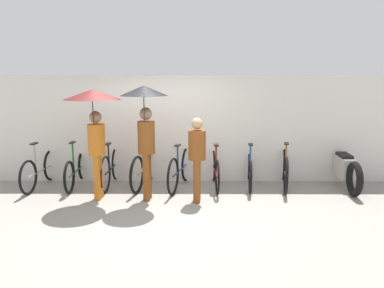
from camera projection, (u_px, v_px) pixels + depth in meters
The scene contains 14 objects.
ground_plane at pixel (156, 210), 6.57m from camera, with size 30.00×30.00×0.00m, color gray.
back_wall at pixel (164, 129), 8.21m from camera, with size 14.40×0.12×2.33m.
parked_bicycle_0 at pixel (40, 170), 7.88m from camera, with size 0.44×1.73×1.02m.
parked_bicycle_1 at pixel (76, 169), 7.95m from camera, with size 0.44×1.72×1.09m.
parked_bicycle_2 at pixel (111, 168), 7.96m from camera, with size 0.44×1.72×1.05m.
parked_bicycle_3 at pixel (146, 168), 7.94m from camera, with size 0.53×1.80×1.03m.
parked_bicycle_4 at pixel (180, 169), 7.84m from camera, with size 0.56×1.78×1.02m.
parked_bicycle_5 at pixel (215, 170), 7.86m from camera, with size 0.44×1.70×1.00m.
parked_bicycle_6 at pixel (250, 170), 7.95m from camera, with size 0.44×1.68×1.03m.
parked_bicycle_7 at pixel (285, 168), 7.90m from camera, with size 0.52×1.77×1.07m.
pedestrian_leading at pixel (94, 113), 6.80m from camera, with size 1.04×1.04×2.08m.
pedestrian_center at pixel (145, 116), 6.77m from camera, with size 0.86×0.86×2.15m.
pedestrian_trailing at pixel (197, 154), 6.87m from camera, with size 0.32×0.32×1.57m.
motorcycle at pixel (343, 169), 7.90m from camera, with size 0.58×2.01×0.91m.
Camera 1 is at (0.66, -6.25, 2.33)m, focal length 35.00 mm.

